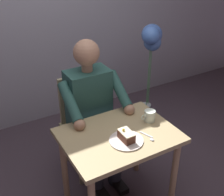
# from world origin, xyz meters

# --- Properties ---
(dining_table) EXTENTS (0.83, 0.62, 0.70)m
(dining_table) POSITION_xyz_m (0.00, 0.00, 0.59)
(dining_table) COLOR tan
(dining_table) RESTS_ON ground
(chair) EXTENTS (0.42, 0.42, 0.89)m
(chair) POSITION_xyz_m (0.00, -0.60, 0.49)
(chair) COLOR gray
(chair) RESTS_ON ground
(seated_person) EXTENTS (0.53, 0.58, 1.27)m
(seated_person) POSITION_xyz_m (0.00, -0.43, 0.66)
(seated_person) COLOR #27524C
(seated_person) RESTS_ON ground
(dessert_plate) EXTENTS (0.24, 0.24, 0.01)m
(dessert_plate) POSITION_xyz_m (0.00, 0.10, 0.71)
(dessert_plate) COLOR silver
(dessert_plate) RESTS_ON dining_table
(cake_slice) EXTENTS (0.08, 0.13, 0.09)m
(cake_slice) POSITION_xyz_m (0.00, 0.10, 0.75)
(cake_slice) COLOR #562E20
(cake_slice) RESTS_ON dessert_plate
(coffee_cup) EXTENTS (0.12, 0.09, 0.09)m
(coffee_cup) POSITION_xyz_m (-0.29, -0.03, 0.75)
(coffee_cup) COLOR silver
(coffee_cup) RESTS_ON dining_table
(dessert_spoon) EXTENTS (0.05, 0.14, 0.01)m
(dessert_spoon) POSITION_xyz_m (-0.16, 0.15, 0.71)
(dessert_spoon) COLOR silver
(dessert_spoon) RESTS_ON dining_table
(balloon_display) EXTENTS (0.27, 0.27, 1.16)m
(balloon_display) POSITION_xyz_m (-0.94, -0.91, 0.93)
(balloon_display) COLOR #B2C1C6
(balloon_display) RESTS_ON ground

